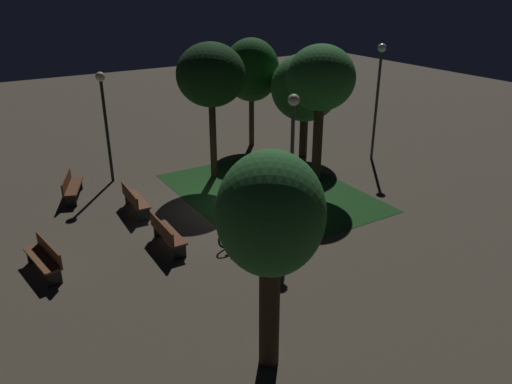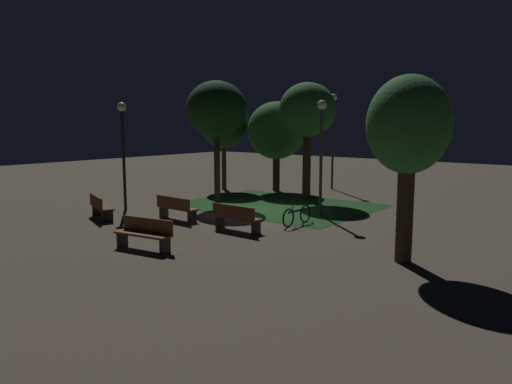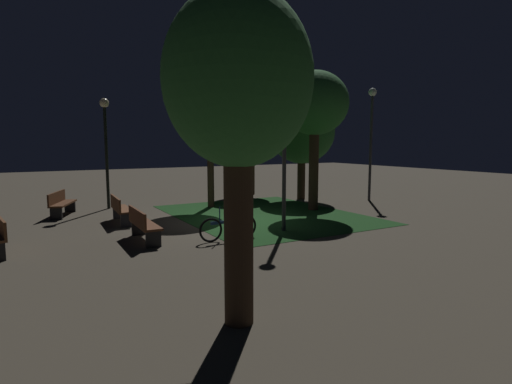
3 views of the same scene
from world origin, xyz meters
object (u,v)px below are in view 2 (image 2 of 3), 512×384
object	(u,v)px
tree_tall_center	(307,111)
bench_corner	(100,206)
tree_left_canopy	(224,121)
bench_near_trees	(176,207)
lamp_post_plaza_east	(333,126)
bench_lawn_edge	(145,233)
tree_lawn_side	(216,110)
bicycle	(297,215)
lamp_post_plaza_west	(123,137)
tree_back_right	(277,131)
lamp_post_near_wall	(321,138)
tree_right_canopy	(408,128)
bench_path_side	(236,217)

from	to	relation	value
tree_tall_center	bench_corner	bearing A→B (deg)	-111.42
tree_left_canopy	bench_near_trees	bearing A→B (deg)	-59.44
bench_near_trees	lamp_post_plaza_east	distance (m)	11.47
bench_lawn_edge	tree_lawn_side	size ratio (longest dim) A/B	0.34
bench_lawn_edge	lamp_post_plaza_east	size ratio (longest dim) A/B	0.37
bench_corner	bicycle	size ratio (longest dim) A/B	1.09
bicycle	tree_left_canopy	bearing A→B (deg)	147.21
bench_corner	bench_lawn_edge	xyz separation A→B (m)	(4.85, -1.79, 0.00)
tree_tall_center	lamp_post_plaza_west	world-z (taller)	tree_tall_center
tree_back_right	lamp_post_plaza_east	xyz separation A→B (m)	(1.94, 2.46, 0.25)
tree_lawn_side	tree_back_right	bearing A→B (deg)	91.80
lamp_post_plaza_west	lamp_post_near_wall	distance (m)	7.99
tree_right_canopy	bench_corner	bearing A→B (deg)	-171.98
bench_path_side	tree_lawn_side	size ratio (longest dim) A/B	0.33
lamp_post_plaza_east	tree_right_canopy	bearing A→B (deg)	-52.61
tree_right_canopy	lamp_post_plaza_west	size ratio (longest dim) A/B	1.09
tree_right_canopy	lamp_post_plaza_west	bearing A→B (deg)	178.85
bench_path_side	tree_tall_center	bearing A→B (deg)	104.67
bench_path_side	bench_lawn_edge	xyz separation A→B (m)	(-0.47, -3.39, 0.00)
lamp_post_plaza_east	bench_lawn_edge	bearing A→B (deg)	-81.03
tree_tall_center	bench_path_side	bearing A→B (deg)	-75.33
bench_corner	bench_lawn_edge	size ratio (longest dim) A/B	1.00
bench_corner	lamp_post_plaza_west	world-z (taller)	lamp_post_plaza_west
bench_lawn_edge	tree_back_right	world-z (taller)	tree_back_right
tree_lawn_side	lamp_post_plaza_west	world-z (taller)	tree_lawn_side
bench_path_side	bench_lawn_edge	world-z (taller)	same
bench_near_trees	bench_lawn_edge	xyz separation A→B (m)	(2.45, -3.39, 0.00)
bench_corner	tree_right_canopy	size ratio (longest dim) A/B	0.39
lamp_post_near_wall	lamp_post_plaza_east	bearing A→B (deg)	116.69
tree_tall_center	tree_back_right	distance (m)	3.31
lamp_post_near_wall	tree_left_canopy	bearing A→B (deg)	157.10
tree_left_canopy	bench_lawn_edge	bearing A→B (deg)	-57.71
tree_left_canopy	tree_back_right	world-z (taller)	tree_left_canopy
bench_lawn_edge	lamp_post_plaza_west	bearing A→B (deg)	148.03
tree_tall_center	bench_lawn_edge	bearing A→B (deg)	-82.42
tree_tall_center	tree_back_right	size ratio (longest dim) A/B	1.16
bench_lawn_edge	bicycle	world-z (taller)	bicycle
tree_back_right	tree_right_canopy	distance (m)	13.58
tree_left_canopy	tree_back_right	size ratio (longest dim) A/B	1.10
lamp_post_near_wall	bench_lawn_edge	bearing A→B (deg)	-99.69
bench_corner	lamp_post_near_wall	size ratio (longest dim) A/B	0.42
tree_lawn_side	tree_back_right	size ratio (longest dim) A/B	1.16
bench_path_side	lamp_post_plaza_west	distance (m)	6.71
tree_back_right	lamp_post_near_wall	world-z (taller)	tree_back_right
lamp_post_near_wall	lamp_post_plaza_east	world-z (taller)	lamp_post_plaza_east
bench_lawn_edge	tree_tall_center	world-z (taller)	tree_tall_center
bench_near_trees	lamp_post_plaza_west	distance (m)	4.15
tree_right_canopy	bicycle	bearing A→B (deg)	155.93
tree_lawn_side	tree_left_canopy	world-z (taller)	tree_lawn_side
tree_back_right	tree_left_canopy	bearing A→B (deg)	-155.85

